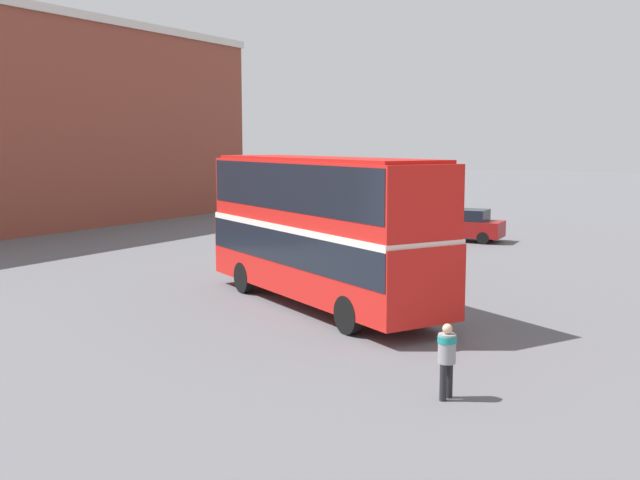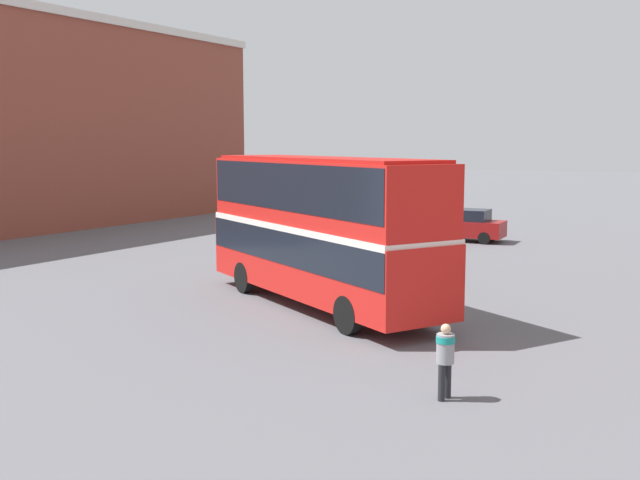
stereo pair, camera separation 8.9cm
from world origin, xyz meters
TOP-DOWN VIEW (x-y plane):
  - ground_plane at (0.00, 0.00)m, footprint 240.00×240.00m
  - building_row_left at (-28.85, 10.20)m, footprint 8.50×33.85m
  - double_decker_bus at (-1.82, -0.47)m, footprint 10.69×7.48m
  - pedestrian_foreground at (4.83, -6.79)m, footprint 0.46×0.46m
  - parked_car_kerb_far at (-3.21, 17.27)m, footprint 4.19×2.13m

SIDE VIEW (x-z plane):
  - ground_plane at x=0.00m, z-range 0.00..0.00m
  - parked_car_kerb_far at x=-3.21m, z-range -0.01..1.70m
  - pedestrian_foreground at x=4.83m, z-range 0.18..1.76m
  - double_decker_bus at x=-1.82m, z-range 0.35..5.11m
  - building_row_left at x=-28.85m, z-range 0.01..12.92m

